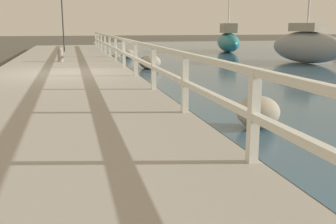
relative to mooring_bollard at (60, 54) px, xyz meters
The scene contains 13 objects.
ground_plane 4.06m from the mooring_bollard, 88.09° to the right, with size 120.00×120.00×0.00m, color #4C473D.
dock_walkway 4.04m from the mooring_bollard, 88.09° to the right, with size 4.28×36.00×0.29m.
railing 4.58m from the mooring_bollard, 61.60° to the right, with size 0.10×32.50×0.98m.
boulder_downstream 3.46m from the mooring_bollard, 10.87° to the right, with size 0.65×0.59×0.49m.
boulder_far_strip 5.93m from the mooring_bollard, 56.77° to the left, with size 0.40×0.36×0.30m.
boulder_water_edge 4.70m from the mooring_bollard, 55.67° to the left, with size 0.41×0.37×0.31m.
boulder_mid_strip 11.01m from the mooring_bollard, 72.11° to the right, with size 0.73×0.65×0.54m.
boulder_upstream 3.64m from the mooring_bollard, 17.31° to the right, with size 0.75×0.68×0.56m.
boulder_near_dock 5.82m from the mooring_bollard, 54.42° to the left, with size 0.63×0.57×0.48m.
mooring_bollard is the anchor object (origin of this frame).
dock_lamp 6.49m from the mooring_bollard, 89.35° to the left, with size 0.21×0.21×3.09m.
sailboat_gray 10.91m from the mooring_bollard, ahead, with size 2.00×4.34×5.48m.
sailboat_teal 13.41m from the mooring_bollard, 38.20° to the left, with size 2.58×5.81×5.17m.
Camera 1 is at (0.26, -12.29, 1.67)m, focal length 42.00 mm.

